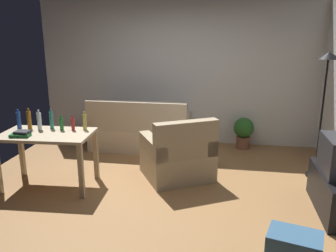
# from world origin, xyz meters

# --- Properties ---
(ground_plane) EXTENTS (5.20, 4.40, 0.02)m
(ground_plane) POSITION_xyz_m (0.00, 0.00, -0.01)
(ground_plane) COLOR #9E7042
(wall_rear) EXTENTS (5.20, 0.10, 2.70)m
(wall_rear) POSITION_xyz_m (0.00, 2.20, 1.35)
(wall_rear) COLOR white
(wall_rear) RESTS_ON ground_plane
(couch) EXTENTS (1.75, 0.84, 0.92)m
(couch) POSITION_xyz_m (-0.59, 1.59, 0.31)
(couch) COLOR beige
(couch) RESTS_ON ground_plane
(torchiere_lamp) EXTENTS (0.32, 0.32, 1.81)m
(torchiere_lamp) POSITION_xyz_m (2.25, 0.79, 1.41)
(torchiere_lamp) COLOR black
(torchiere_lamp) RESTS_ON ground_plane
(desk) EXTENTS (1.24, 0.77, 0.76)m
(desk) POSITION_xyz_m (-1.44, -0.15, 0.65)
(desk) COLOR #C6B28E
(desk) RESTS_ON ground_plane
(potted_plant) EXTENTS (0.36, 0.36, 0.57)m
(potted_plant) POSITION_xyz_m (1.24, 1.90, 0.33)
(potted_plant) COLOR brown
(potted_plant) RESTS_ON ground_plane
(armchair) EXTENTS (1.20, 1.17, 0.92)m
(armchair) POSITION_xyz_m (0.27, 0.41, 0.32)
(armchair) COLOR tan
(armchair) RESTS_ON ground_plane
(storage_box) EXTENTS (0.55, 0.46, 0.30)m
(storage_box) POSITION_xyz_m (1.59, -1.35, 0.15)
(storage_box) COLOR #386084
(storage_box) RESTS_ON ground_plane
(bottle_blue) EXTENTS (0.06, 0.06, 0.28)m
(bottle_blue) POSITION_xyz_m (-1.90, -0.03, 0.89)
(bottle_blue) COLOR #2347A3
(bottle_blue) RESTS_ON desk
(bottle_amber) EXTENTS (0.06, 0.06, 0.29)m
(bottle_amber) POSITION_xyz_m (-1.76, 0.00, 0.89)
(bottle_amber) COLOR #9E6019
(bottle_amber) RESTS_ON desk
(bottle_clear) EXTENTS (0.06, 0.06, 0.28)m
(bottle_clear) POSITION_xyz_m (-1.60, -0.02, 0.88)
(bottle_clear) COLOR silver
(bottle_clear) RESTS_ON desk
(bottle_tall) EXTENTS (0.05, 0.05, 0.28)m
(bottle_tall) POSITION_xyz_m (-1.46, 0.06, 0.88)
(bottle_tall) COLOR teal
(bottle_tall) RESTS_ON desk
(bottle_green) EXTENTS (0.05, 0.05, 0.21)m
(bottle_green) POSITION_xyz_m (-1.29, 0.01, 0.85)
(bottle_green) COLOR #1E722D
(bottle_green) RESTS_ON desk
(bottle_red) EXTENTS (0.05, 0.05, 0.20)m
(bottle_red) POSITION_xyz_m (-1.14, 0.04, 0.85)
(bottle_red) COLOR #AD2323
(bottle_red) RESTS_ON desk
(bottle_squat) EXTENTS (0.06, 0.06, 0.25)m
(bottle_squat) POSITION_xyz_m (-0.99, 0.09, 0.87)
(bottle_squat) COLOR #BCB24C
(bottle_squat) RESTS_ON desk
(book_stack) EXTENTS (0.26, 0.19, 0.07)m
(book_stack) POSITION_xyz_m (-1.68, -0.35, 0.79)
(book_stack) COLOR #236B33
(book_stack) RESTS_ON desk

